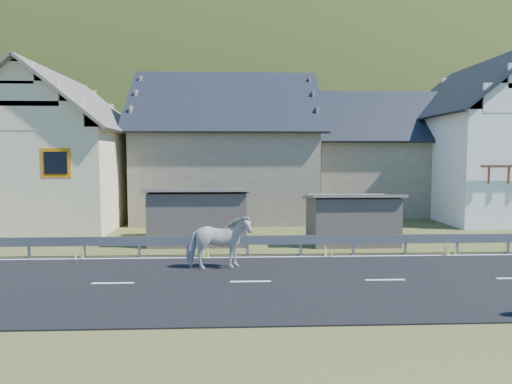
{
  "coord_description": "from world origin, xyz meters",
  "views": [
    {
      "loc": [
        -0.41,
        -13.1,
        3.73
      ],
      "look_at": [
        0.33,
        3.9,
        2.36
      ],
      "focal_mm": 32.0,
      "sensor_mm": 36.0,
      "label": 1
    }
  ],
  "objects": [
    {
      "name": "ground",
      "position": [
        0.0,
        0.0,
        0.0
      ],
      "size": [
        160.0,
        160.0,
        0.0
      ],
      "primitive_type": "plane",
      "color": "#3F4B1E",
      "rests_on": "ground"
    },
    {
      "name": "road",
      "position": [
        0.0,
        0.0,
        0.02
      ],
      "size": [
        60.0,
        7.0,
        0.04
      ],
      "primitive_type": "cube",
      "color": "black",
      "rests_on": "ground"
    },
    {
      "name": "lane_markings",
      "position": [
        0.0,
        0.0,
        0.04
      ],
      "size": [
        60.0,
        6.6,
        0.01
      ],
      "primitive_type": "cube",
      "color": "silver",
      "rests_on": "road"
    },
    {
      "name": "guardrail",
      "position": [
        -0.0,
        3.68,
        0.56
      ],
      "size": [
        28.1,
        0.09,
        0.75
      ],
      "color": "#93969B",
      "rests_on": "ground"
    },
    {
      "name": "shed_left",
      "position": [
        -2.0,
        6.5,
        1.1
      ],
      "size": [
        4.3,
        3.3,
        2.4
      ],
      "primitive_type": "cube",
      "color": "#65574D",
      "rests_on": "ground"
    },
    {
      "name": "shed_right",
      "position": [
        4.5,
        6.0,
        1.0
      ],
      "size": [
        3.8,
        2.9,
        2.2
      ],
      "primitive_type": "cube",
      "color": "#65574D",
      "rests_on": "ground"
    },
    {
      "name": "house_cream",
      "position": [
        -10.0,
        12.0,
        4.36
      ],
      "size": [
        7.8,
        9.8,
        8.3
      ],
      "color": "beige",
      "rests_on": "ground"
    },
    {
      "name": "house_stone_a",
      "position": [
        -1.0,
        15.0,
        4.63
      ],
      "size": [
        10.8,
        9.8,
        8.9
      ],
      "color": "gray",
      "rests_on": "ground"
    },
    {
      "name": "house_stone_b",
      "position": [
        9.0,
        17.0,
        4.24
      ],
      "size": [
        9.8,
        8.8,
        8.1
      ],
      "color": "gray",
      "rests_on": "ground"
    },
    {
      "name": "house_white",
      "position": [
        15.0,
        14.0,
        5.06
      ],
      "size": [
        8.8,
        10.8,
        9.7
      ],
      "color": "white",
      "rests_on": "ground"
    },
    {
      "name": "mountain",
      "position": [
        5.0,
        180.0,
        -20.0
      ],
      "size": [
        440.0,
        280.0,
        260.0
      ],
      "primitive_type": "ellipsoid",
      "color": "#24310E",
      "rests_on": "ground"
    },
    {
      "name": "conifer_patch",
      "position": [
        -55.0,
        110.0,
        6.0
      ],
      "size": [
        76.0,
        50.0,
        28.0
      ],
      "primitive_type": "ellipsoid",
      "color": "black",
      "rests_on": "ground"
    },
    {
      "name": "horse",
      "position": [
        -0.99,
        1.56,
        0.92
      ],
      "size": [
        1.19,
        2.19,
        1.77
      ],
      "primitive_type": "imported",
      "rotation": [
        0.0,
        0.0,
        1.69
      ],
      "color": "beige",
      "rests_on": "road"
    }
  ]
}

